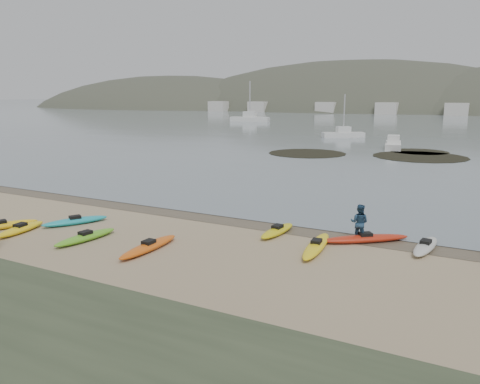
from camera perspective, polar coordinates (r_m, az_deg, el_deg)
The scene contains 8 objects.
ground at distance 25.18m, azimuth 0.00°, elevation -3.34°, with size 600.00×600.00×0.00m, color tan.
wet_sand at distance 24.92m, azimuth -0.32°, elevation -3.49°, with size 60.00×60.00×0.00m, color brown.
water at distance 321.79m, azimuth 26.05°, elevation 9.42°, with size 1200.00×1200.00×0.00m, color slate.
kayaks at distance 21.87m, azimuth -6.22°, elevation -5.30°, with size 20.70×9.74×0.34m.
person_east at distance 22.01m, azimuth 14.34°, elevation -3.64°, with size 0.83×0.65×1.71m, color navy.
kelp_mats at distance 54.52m, azimuth 16.60°, elevation 4.39°, with size 21.06×15.11×0.04m.
moored_boats at distance 97.02m, azimuth 20.45°, elevation 7.49°, with size 89.24×80.07×1.35m.
far_town at distance 166.67m, azimuth 26.21°, elevation 9.01°, with size 199.00×5.00×4.00m.
Camera 1 is at (11.30, -21.52, 6.56)m, focal length 35.00 mm.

